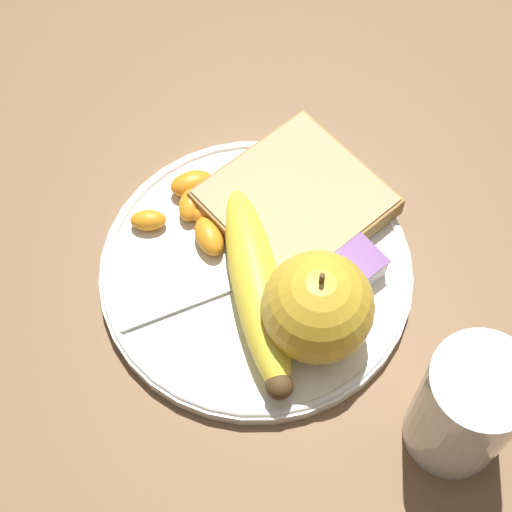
{
  "coord_description": "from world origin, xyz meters",
  "views": [
    {
      "loc": [
        -0.19,
        -0.23,
        0.59
      ],
      "look_at": [
        0.0,
        0.0,
        0.03
      ],
      "focal_mm": 60.0,
      "sensor_mm": 36.0,
      "label": 1
    }
  ],
  "objects_px": {
    "plate": "(256,271)",
    "juice_glass": "(465,410)",
    "apple": "(320,306)",
    "jam_packet": "(352,268)",
    "fork": "(253,275)",
    "banana": "(257,289)",
    "bread_slice": "(295,203)"
  },
  "relations": [
    {
      "from": "apple",
      "to": "plate",
      "type": "bearing_deg",
      "value": 91.49
    },
    {
      "from": "bread_slice",
      "to": "banana",
      "type": "bearing_deg",
      "value": -150.51
    },
    {
      "from": "jam_packet",
      "to": "fork",
      "type": "bearing_deg",
      "value": 141.28
    },
    {
      "from": "plate",
      "to": "banana",
      "type": "distance_m",
      "value": 0.03
    },
    {
      "from": "apple",
      "to": "fork",
      "type": "relative_size",
      "value": 0.49
    },
    {
      "from": "juice_glass",
      "to": "bread_slice",
      "type": "bearing_deg",
      "value": 81.13
    },
    {
      "from": "banana",
      "to": "bread_slice",
      "type": "relative_size",
      "value": 1.33
    },
    {
      "from": "apple",
      "to": "jam_packet",
      "type": "relative_size",
      "value": 2.07
    },
    {
      "from": "banana",
      "to": "bread_slice",
      "type": "height_order",
      "value": "banana"
    },
    {
      "from": "fork",
      "to": "jam_packet",
      "type": "relative_size",
      "value": 4.2
    },
    {
      "from": "fork",
      "to": "jam_packet",
      "type": "distance_m",
      "value": 0.07
    },
    {
      "from": "fork",
      "to": "banana",
      "type": "bearing_deg",
      "value": -103.58
    },
    {
      "from": "plate",
      "to": "bread_slice",
      "type": "xyz_separation_m",
      "value": [
        0.06,
        0.02,
        0.02
      ]
    },
    {
      "from": "plate",
      "to": "fork",
      "type": "relative_size",
      "value": 1.33
    },
    {
      "from": "banana",
      "to": "jam_packet",
      "type": "xyz_separation_m",
      "value": [
        0.07,
        -0.03,
        -0.01
      ]
    },
    {
      "from": "plate",
      "to": "banana",
      "type": "height_order",
      "value": "banana"
    },
    {
      "from": "plate",
      "to": "juice_glass",
      "type": "xyz_separation_m",
      "value": [
        0.03,
        -0.18,
        0.04
      ]
    },
    {
      "from": "banana",
      "to": "fork",
      "type": "bearing_deg",
      "value": 59.45
    },
    {
      "from": "plate",
      "to": "apple",
      "type": "bearing_deg",
      "value": -88.51
    },
    {
      "from": "juice_glass",
      "to": "fork",
      "type": "height_order",
      "value": "juice_glass"
    },
    {
      "from": "apple",
      "to": "fork",
      "type": "xyz_separation_m",
      "value": [
        -0.01,
        0.06,
        -0.04
      ]
    },
    {
      "from": "fork",
      "to": "plate",
      "type": "bearing_deg",
      "value": 49.67
    },
    {
      "from": "plate",
      "to": "juice_glass",
      "type": "distance_m",
      "value": 0.19
    },
    {
      "from": "jam_packet",
      "to": "banana",
      "type": "bearing_deg",
      "value": 156.58
    },
    {
      "from": "plate",
      "to": "banana",
      "type": "relative_size",
      "value": 1.44
    },
    {
      "from": "banana",
      "to": "fork",
      "type": "distance_m",
      "value": 0.03
    },
    {
      "from": "apple",
      "to": "bread_slice",
      "type": "height_order",
      "value": "apple"
    },
    {
      "from": "apple",
      "to": "banana",
      "type": "distance_m",
      "value": 0.05
    },
    {
      "from": "bread_slice",
      "to": "jam_packet",
      "type": "height_order",
      "value": "same"
    },
    {
      "from": "plate",
      "to": "juice_glass",
      "type": "relative_size",
      "value": 2.23
    },
    {
      "from": "banana",
      "to": "fork",
      "type": "xyz_separation_m",
      "value": [
        0.01,
        0.02,
        -0.02
      ]
    },
    {
      "from": "banana",
      "to": "bread_slice",
      "type": "distance_m",
      "value": 0.08
    }
  ]
}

